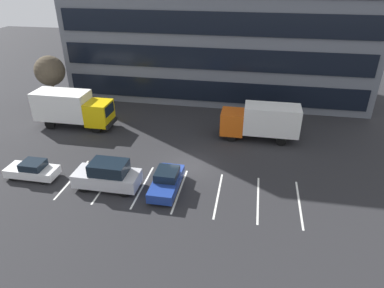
{
  "coord_description": "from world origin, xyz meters",
  "views": [
    {
      "loc": [
        4.57,
        -23.19,
        14.57
      ],
      "look_at": [
        0.04,
        1.22,
        1.4
      ],
      "focal_mm": 31.92,
      "sensor_mm": 36.0,
      "label": 1
    }
  ],
  "objects_px": {
    "sedan_white": "(33,170)",
    "bare_tree": "(50,71)",
    "box_truck_orange": "(261,120)",
    "suv_silver": "(108,175)",
    "sedan_navy": "(167,181)",
    "box_truck_yellow": "(72,107)"
  },
  "relations": [
    {
      "from": "box_truck_yellow",
      "to": "bare_tree",
      "type": "xyz_separation_m",
      "value": [
        -4.21,
        3.9,
        2.35
      ]
    },
    {
      "from": "sedan_navy",
      "to": "suv_silver",
      "type": "bearing_deg",
      "value": -173.14
    },
    {
      "from": "box_truck_yellow",
      "to": "box_truck_orange",
      "type": "relative_size",
      "value": 1.07
    },
    {
      "from": "sedan_navy",
      "to": "sedan_white",
      "type": "bearing_deg",
      "value": -178.24
    },
    {
      "from": "bare_tree",
      "to": "sedan_white",
      "type": "bearing_deg",
      "value": -66.92
    },
    {
      "from": "sedan_navy",
      "to": "bare_tree",
      "type": "xyz_separation_m",
      "value": [
        -16.05,
        12.83,
        3.65
      ]
    },
    {
      "from": "box_truck_yellow",
      "to": "bare_tree",
      "type": "distance_m",
      "value": 6.2
    },
    {
      "from": "box_truck_orange",
      "to": "sedan_white",
      "type": "relative_size",
      "value": 1.85
    },
    {
      "from": "sedan_navy",
      "to": "sedan_white",
      "type": "relative_size",
      "value": 1.1
    },
    {
      "from": "sedan_navy",
      "to": "sedan_white",
      "type": "height_order",
      "value": "sedan_navy"
    },
    {
      "from": "sedan_white",
      "to": "bare_tree",
      "type": "xyz_separation_m",
      "value": [
        -5.6,
        13.15,
        3.71
      ]
    },
    {
      "from": "box_truck_orange",
      "to": "sedan_navy",
      "type": "distance_m",
      "value": 11.56
    },
    {
      "from": "box_truck_yellow",
      "to": "box_truck_orange",
      "type": "bearing_deg",
      "value": 1.69
    },
    {
      "from": "suv_silver",
      "to": "bare_tree",
      "type": "relative_size",
      "value": 0.79
    },
    {
      "from": "box_truck_orange",
      "to": "suv_silver",
      "type": "xyz_separation_m",
      "value": [
        -10.79,
        -9.98,
        -0.84
      ]
    },
    {
      "from": "sedan_white",
      "to": "bare_tree",
      "type": "relative_size",
      "value": 0.65
    },
    {
      "from": "sedan_navy",
      "to": "suv_silver",
      "type": "relative_size",
      "value": 0.9
    },
    {
      "from": "suv_silver",
      "to": "bare_tree",
      "type": "xyz_separation_m",
      "value": [
        -11.8,
        13.34,
        3.33
      ]
    },
    {
      "from": "bare_tree",
      "to": "box_truck_yellow",
      "type": "bearing_deg",
      "value": -42.83
    },
    {
      "from": "box_truck_orange",
      "to": "bare_tree",
      "type": "xyz_separation_m",
      "value": [
        -22.59,
        3.36,
        2.49
      ]
    },
    {
      "from": "sedan_white",
      "to": "box_truck_orange",
      "type": "bearing_deg",
      "value": 29.95
    },
    {
      "from": "suv_silver",
      "to": "bare_tree",
      "type": "height_order",
      "value": "bare_tree"
    }
  ]
}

